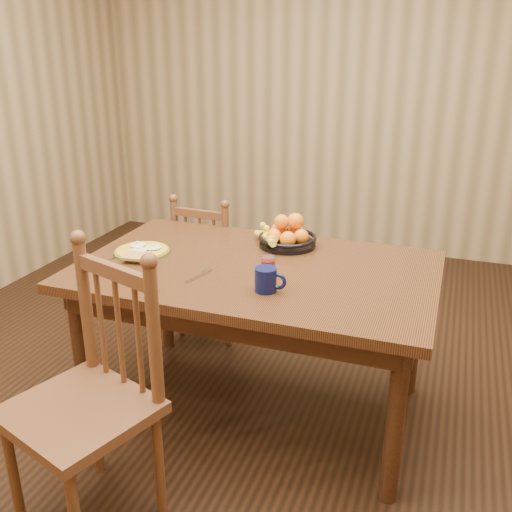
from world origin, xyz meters
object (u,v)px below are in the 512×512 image
(coffee_mug, at_px, (267,280))
(breakfast_plate, at_px, (142,251))
(dining_table, at_px, (256,284))
(chair_near, at_px, (89,400))
(fruit_bowl, at_px, (286,236))
(chair_far, at_px, (212,268))

(coffee_mug, bearing_deg, breakfast_plate, 163.00)
(dining_table, height_order, coffee_mug, coffee_mug)
(chair_near, distance_m, breakfast_plate, 0.88)
(breakfast_plate, distance_m, fruit_bowl, 0.71)
(chair_near, height_order, fruit_bowl, chair_near)
(chair_far, bearing_deg, fruit_bowl, 152.01)
(chair_near, xyz_separation_m, coffee_mug, (0.47, 0.59, 0.30))
(chair_near, distance_m, coffee_mug, 0.81)
(chair_far, bearing_deg, coffee_mug, 129.12)
(chair_far, xyz_separation_m, fruit_bowl, (0.56, -0.34, 0.38))
(chair_near, relative_size, fruit_bowl, 3.19)
(chair_near, xyz_separation_m, breakfast_plate, (-0.24, 0.81, 0.26))
(breakfast_plate, xyz_separation_m, coffee_mug, (0.71, -0.22, 0.04))
(chair_far, relative_size, fruit_bowl, 2.69)
(dining_table, height_order, chair_near, chair_near)
(chair_near, distance_m, fruit_bowl, 1.24)
(coffee_mug, bearing_deg, chair_near, -128.28)
(breakfast_plate, relative_size, fruit_bowl, 0.90)
(breakfast_plate, height_order, fruit_bowl, fruit_bowl)
(chair_near, relative_size, coffee_mug, 7.76)
(chair_far, height_order, chair_near, chair_near)
(breakfast_plate, bearing_deg, coffee_mug, -17.00)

